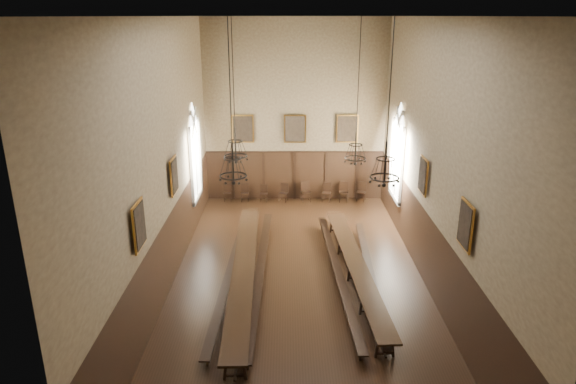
{
  "coord_description": "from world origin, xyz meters",
  "views": [
    {
      "loc": [
        -0.43,
        -16.19,
        9.01
      ],
      "look_at": [
        -0.37,
        1.5,
        2.92
      ],
      "focal_mm": 32.0,
      "sensor_mm": 36.0,
      "label": 1
    }
  ],
  "objects_px": {
    "chair_7": "(361,195)",
    "chandelier_back_left": "(236,148)",
    "chandelier_front_right": "(385,167)",
    "bench_left_outer": "(230,276)",
    "bench_right_inner": "(337,273)",
    "chair_5": "(326,196)",
    "table_right": "(355,271)",
    "chandelier_front_left": "(233,165)",
    "table_left": "(244,276)",
    "chair_4": "(306,196)",
    "chandelier_back_right": "(356,149)",
    "bench_right_outer": "(370,276)",
    "chair_0": "(228,196)",
    "chair_1": "(245,196)",
    "bench_left_inner": "(260,273)",
    "chair_2": "(264,196)",
    "chair_3": "(283,196)",
    "chair_6": "(344,196)"
  },
  "relations": [
    {
      "from": "chair_3",
      "to": "chair_0",
      "type": "bearing_deg",
      "value": -162.11
    },
    {
      "from": "bench_left_inner",
      "to": "chair_0",
      "type": "distance_m",
      "value": 8.65
    },
    {
      "from": "chair_5",
      "to": "chandelier_front_left",
      "type": "distance_m",
      "value": 13.02
    },
    {
      "from": "chair_1",
      "to": "chair_7",
      "type": "xyz_separation_m",
      "value": [
        5.96,
        0.02,
        0.03
      ]
    },
    {
      "from": "chair_6",
      "to": "chair_7",
      "type": "bearing_deg",
      "value": 13.67
    },
    {
      "from": "chair_7",
      "to": "chandelier_back_left",
      "type": "relative_size",
      "value": 0.19
    },
    {
      "from": "bench_left_outer",
      "to": "chair_3",
      "type": "bearing_deg",
      "value": 77.7
    },
    {
      "from": "bench_right_inner",
      "to": "chandelier_back_right",
      "type": "xyz_separation_m",
      "value": [
        0.71,
        1.8,
        4.13
      ]
    },
    {
      "from": "chair_4",
      "to": "chair_7",
      "type": "height_order",
      "value": "chair_4"
    },
    {
      "from": "chair_0",
      "to": "chair_7",
      "type": "xyz_separation_m",
      "value": [
        6.84,
        -0.0,
        0.03
      ]
    },
    {
      "from": "chair_2",
      "to": "chandelier_front_right",
      "type": "distance_m",
      "value": 12.93
    },
    {
      "from": "bench_right_outer",
      "to": "chandelier_front_right",
      "type": "relative_size",
      "value": 2.1
    },
    {
      "from": "table_right",
      "to": "chair_1",
      "type": "xyz_separation_m",
      "value": [
        -4.58,
        8.4,
        -0.11
      ]
    },
    {
      "from": "bench_right_outer",
      "to": "chair_4",
      "type": "distance_m",
      "value": 8.69
    },
    {
      "from": "table_left",
      "to": "bench_right_outer",
      "type": "height_order",
      "value": "table_left"
    },
    {
      "from": "bench_left_inner",
      "to": "chandelier_back_right",
      "type": "distance_m",
      "value": 5.69
    },
    {
      "from": "chair_1",
      "to": "chandelier_back_left",
      "type": "xyz_separation_m",
      "value": [
        0.21,
        -5.97,
        4.04
      ]
    },
    {
      "from": "chair_4",
      "to": "chair_6",
      "type": "bearing_deg",
      "value": -11.37
    },
    {
      "from": "chandelier_front_right",
      "to": "bench_left_outer",
      "type": "bearing_deg",
      "value": 149.18
    },
    {
      "from": "bench_left_inner",
      "to": "chair_5",
      "type": "bearing_deg",
      "value": 70.31
    },
    {
      "from": "chair_0",
      "to": "chair_6",
      "type": "bearing_deg",
      "value": -6.23
    },
    {
      "from": "bench_left_outer",
      "to": "chair_4",
      "type": "bearing_deg",
      "value": 70.5
    },
    {
      "from": "chair_4",
      "to": "chandelier_back_right",
      "type": "height_order",
      "value": "chandelier_back_right"
    },
    {
      "from": "chair_1",
      "to": "chair_7",
      "type": "relative_size",
      "value": 0.91
    },
    {
      "from": "chandelier_back_right",
      "to": "chandelier_front_right",
      "type": "distance_m",
      "value": 4.89
    },
    {
      "from": "chair_0",
      "to": "chandelier_back_left",
      "type": "xyz_separation_m",
      "value": [
        1.1,
        -5.99,
        4.04
      ]
    },
    {
      "from": "bench_right_inner",
      "to": "chair_5",
      "type": "relative_size",
      "value": 10.37
    },
    {
      "from": "chair_1",
      "to": "chandelier_back_left",
      "type": "relative_size",
      "value": 0.17
    },
    {
      "from": "bench_right_outer",
      "to": "chandelier_back_left",
      "type": "xyz_separation_m",
      "value": [
        -4.89,
        2.57,
        4.05
      ]
    },
    {
      "from": "chair_2",
      "to": "chair_4",
      "type": "bearing_deg",
      "value": 3.49
    },
    {
      "from": "chair_2",
      "to": "chandelier_back_right",
      "type": "distance_m",
      "value": 8.56
    },
    {
      "from": "table_left",
      "to": "chair_0",
      "type": "relative_size",
      "value": 12.13
    },
    {
      "from": "chair_5",
      "to": "chandelier_front_right",
      "type": "bearing_deg",
      "value": -74.0
    },
    {
      "from": "bench_left_outer",
      "to": "bench_right_outer",
      "type": "distance_m",
      "value": 4.99
    },
    {
      "from": "table_left",
      "to": "chair_7",
      "type": "xyz_separation_m",
      "value": [
        5.3,
        8.85,
        -0.12
      ]
    },
    {
      "from": "chair_1",
      "to": "chair_6",
      "type": "height_order",
      "value": "chair_6"
    },
    {
      "from": "chair_0",
      "to": "bench_left_outer",
      "type": "bearing_deg",
      "value": -88.72
    },
    {
      "from": "table_right",
      "to": "chandelier_front_left",
      "type": "height_order",
      "value": "chandelier_front_left"
    },
    {
      "from": "table_left",
      "to": "chair_0",
      "type": "xyz_separation_m",
      "value": [
        -1.54,
        8.85,
        -0.15
      ]
    },
    {
      "from": "chair_1",
      "to": "chair_5",
      "type": "relative_size",
      "value": 0.93
    },
    {
      "from": "chair_3",
      "to": "bench_right_inner",
      "type": "bearing_deg",
      "value": -57.32
    },
    {
      "from": "chair_2",
      "to": "chandelier_front_left",
      "type": "bearing_deg",
      "value": -86.72
    },
    {
      "from": "chair_0",
      "to": "chair_3",
      "type": "relative_size",
      "value": 0.96
    },
    {
      "from": "chandelier_back_left",
      "to": "chandelier_back_right",
      "type": "distance_m",
      "value": 4.49
    },
    {
      "from": "bench_left_inner",
      "to": "chandelier_back_right",
      "type": "bearing_deg",
      "value": 27.89
    },
    {
      "from": "table_right",
      "to": "chair_1",
      "type": "relative_size",
      "value": 10.84
    },
    {
      "from": "bench_left_outer",
      "to": "chair_5",
      "type": "xyz_separation_m",
      "value": [
        4.06,
        8.53,
        0.01
      ]
    },
    {
      "from": "chair_2",
      "to": "chair_5",
      "type": "distance_m",
      "value": 3.21
    },
    {
      "from": "chair_1",
      "to": "chair_4",
      "type": "xyz_separation_m",
      "value": [
        3.12,
        -0.07,
        0.04
      ]
    },
    {
      "from": "chair_5",
      "to": "table_left",
      "type": "bearing_deg",
      "value": -99.08
    }
  ]
}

